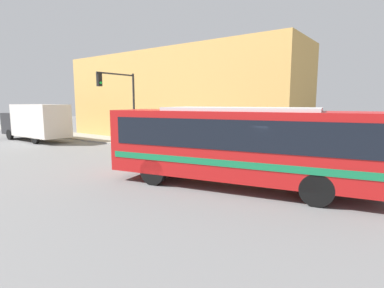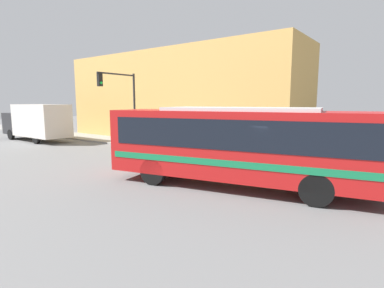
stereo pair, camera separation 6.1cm
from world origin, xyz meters
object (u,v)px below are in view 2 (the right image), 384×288
(traffic_light_pole, at_px, (122,96))
(delivery_truck, at_px, (37,121))
(fire_hydrant, at_px, (237,149))
(city_bus, at_px, (239,141))
(parking_meter, at_px, (158,136))
(pedestrian_near_corner, at_px, (145,132))

(traffic_light_pole, bearing_deg, delivery_truck, 102.21)
(fire_hydrant, bearing_deg, traffic_light_pole, 96.33)
(delivery_truck, distance_m, fire_hydrant, 17.93)
(city_bus, relative_size, traffic_light_pole, 2.02)
(traffic_light_pole, bearing_deg, city_bus, -110.11)
(fire_hydrant, distance_m, parking_meter, 6.30)
(city_bus, bearing_deg, delivery_truck, 71.64)
(delivery_truck, xyz_separation_m, fire_hydrant, (2.89, -17.66, -1.14))
(city_bus, bearing_deg, traffic_light_pole, 58.09)
(city_bus, relative_size, fire_hydrant, 12.59)
(delivery_truck, xyz_separation_m, traffic_light_pole, (1.91, -8.85, 2.05))
(fire_hydrant, xyz_separation_m, pedestrian_near_corner, (0.58, 8.21, 0.51))
(delivery_truck, distance_m, traffic_light_pole, 9.28)
(city_bus, xyz_separation_m, pedestrian_near_corner, (5.83, 11.07, -0.74))
(fire_hydrant, bearing_deg, delivery_truck, 99.30)
(city_bus, relative_size, pedestrian_near_corner, 5.83)
(traffic_light_pole, relative_size, parking_meter, 4.45)
(delivery_truck, relative_size, pedestrian_near_corner, 4.24)
(parking_meter, bearing_deg, pedestrian_near_corner, 73.15)
(delivery_truck, height_order, pedestrian_near_corner, delivery_truck)
(fire_hydrant, xyz_separation_m, parking_meter, (0.00, 6.28, 0.39))
(fire_hydrant, distance_m, pedestrian_near_corner, 8.24)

